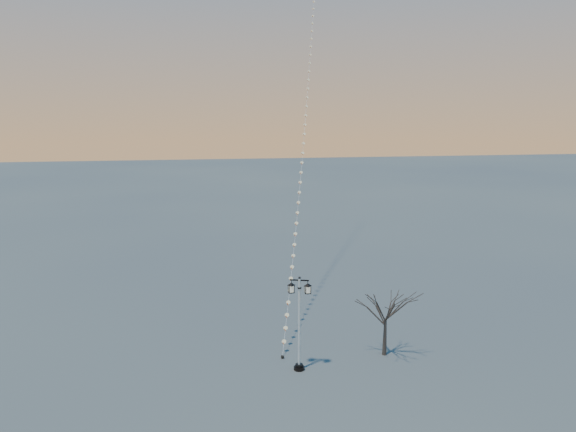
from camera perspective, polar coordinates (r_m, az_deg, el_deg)
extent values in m
plane|color=#4C4F4D|center=(33.09, 1.06, -16.16)|extent=(300.00, 300.00, 0.00)
cylinder|color=black|center=(33.45, 1.18, -15.67)|extent=(0.64, 0.64, 0.18)
cylinder|color=black|center=(33.37, 1.18, -15.41)|extent=(0.46, 0.46, 0.16)
cylinder|color=silver|center=(32.25, 1.20, -11.01)|extent=(0.15, 0.15, 5.36)
cylinder|color=black|center=(31.54, 1.21, -7.54)|extent=(0.23, 0.23, 0.07)
cube|color=black|center=(31.40, 1.21, -6.75)|extent=(1.05, 0.39, 0.07)
sphere|color=black|center=(31.36, 1.22, -6.51)|extent=(0.16, 0.16, 0.16)
pyramid|color=black|center=(31.51, 0.34, -7.01)|extent=(0.50, 0.50, 0.16)
cube|color=beige|center=(31.62, 0.34, -7.62)|extent=(0.30, 0.30, 0.39)
cube|color=black|center=(31.69, 0.34, -8.00)|extent=(0.34, 0.34, 0.05)
pyramid|color=black|center=(31.41, 2.09, -7.08)|extent=(0.50, 0.50, 0.16)
cube|color=beige|center=(31.52, 2.08, -7.69)|extent=(0.30, 0.30, 0.39)
cube|color=black|center=(31.59, 2.08, -8.07)|extent=(0.34, 0.34, 0.05)
cone|color=#332922|center=(35.34, 10.13, -12.38)|extent=(0.28, 0.28, 2.38)
cylinder|color=black|center=(34.79, -0.58, -14.57)|extent=(0.19, 0.19, 0.19)
cylinder|color=black|center=(34.78, -0.58, -14.54)|extent=(0.03, 0.03, 0.23)
cone|color=#FD530E|center=(49.24, 1.65, 10.28)|extent=(0.07, 0.07, 0.26)
cylinder|color=white|center=(34.59, -0.58, -13.87)|extent=(0.01, 0.01, 0.75)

